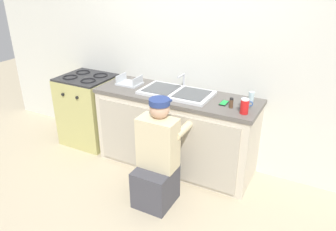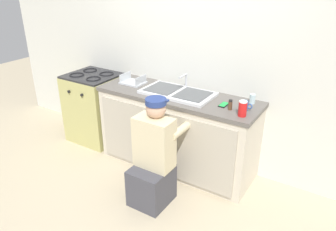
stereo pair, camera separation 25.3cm
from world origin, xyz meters
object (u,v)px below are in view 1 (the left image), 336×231
object	(u,v)px
coffee_mug	(245,103)
cell_phone	(224,103)
spice_bottle_pepper	(231,103)
water_glass	(251,96)
soda_cup_red	(245,106)
plumber_person	(157,162)
stove_range	(89,109)
sink_double_basin	(176,92)
dish_rack_tray	(129,82)

from	to	relation	value
coffee_mug	cell_phone	bearing A→B (deg)	178.72
spice_bottle_pepper	water_glass	size ratio (longest dim) A/B	1.05
soda_cup_red	plumber_person	bearing A→B (deg)	-142.76
stove_range	coffee_mug	bearing A→B (deg)	-0.74
soda_cup_red	spice_bottle_pepper	bearing A→B (deg)	152.90
spice_bottle_pepper	coffee_mug	world-z (taller)	spice_bottle_pepper
spice_bottle_pepper	coffee_mug	distance (m)	0.14
sink_double_basin	cell_phone	size ratio (longest dim) A/B	5.71
water_glass	coffee_mug	bearing A→B (deg)	-92.50
plumber_person	water_glass	world-z (taller)	plumber_person
sink_double_basin	plumber_person	xyz separation A→B (m)	(0.14, -0.69, -0.48)
dish_rack_tray	cell_phone	bearing A→B (deg)	-2.27
dish_rack_tray	soda_cup_red	world-z (taller)	soda_cup_red
sink_double_basin	dish_rack_tray	distance (m)	0.64
stove_range	cell_phone	xyz separation A→B (m)	(1.86, -0.02, 0.46)
stove_range	plumber_person	bearing A→B (deg)	-25.49
dish_rack_tray	coffee_mug	world-z (taller)	dish_rack_tray
plumber_person	soda_cup_red	xyz separation A→B (m)	(0.68, 0.51, 0.53)
stove_range	cell_phone	bearing A→B (deg)	-0.68
cell_phone	water_glass	distance (m)	0.31
sink_double_basin	plumber_person	world-z (taller)	sink_double_basin
coffee_mug	soda_cup_red	world-z (taller)	soda_cup_red
sink_double_basin	coffee_mug	bearing A→B (deg)	-2.14
sink_double_basin	water_glass	world-z (taller)	sink_double_basin
plumber_person	spice_bottle_pepper	xyz separation A→B (m)	(0.52, 0.59, 0.51)
spice_bottle_pepper	stove_range	bearing A→B (deg)	177.32
soda_cup_red	cell_phone	bearing A→B (deg)	149.33
sink_double_basin	soda_cup_red	world-z (taller)	sink_double_basin
plumber_person	coffee_mug	distance (m)	1.05
dish_rack_tray	water_glass	xyz separation A→B (m)	(1.43, 0.16, 0.03)
cell_phone	soda_cup_red	size ratio (longest dim) A/B	0.92
stove_range	water_glass	world-z (taller)	water_glass
dish_rack_tray	water_glass	size ratio (longest dim) A/B	2.80
sink_double_basin	dish_rack_tray	world-z (taller)	sink_double_basin
sink_double_basin	stove_range	distance (m)	1.39
plumber_person	soda_cup_red	distance (m)	1.00
coffee_mug	water_glass	world-z (taller)	water_glass
cell_phone	sink_double_basin	bearing A→B (deg)	177.53
dish_rack_tray	soda_cup_red	bearing A→B (deg)	-7.69
spice_bottle_pepper	soda_cup_red	bearing A→B (deg)	-27.10
stove_range	sink_double_basin	bearing A→B (deg)	0.10
plumber_person	cell_phone	world-z (taller)	plumber_person
plumber_person	cell_phone	distance (m)	0.92
sink_double_basin	stove_range	world-z (taller)	sink_double_basin
stove_range	coffee_mug	world-z (taller)	coffee_mug
cell_phone	coffee_mug	size ratio (longest dim) A/B	1.11
plumber_person	water_glass	size ratio (longest dim) A/B	11.04
dish_rack_tray	coffee_mug	bearing A→B (deg)	-2.11
sink_double_basin	spice_bottle_pepper	world-z (taller)	sink_double_basin
stove_range	coffee_mug	distance (m)	2.14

